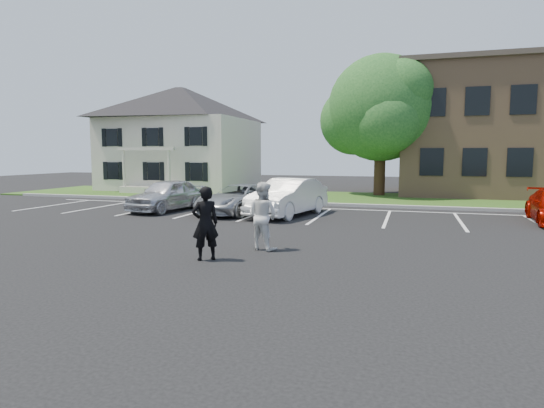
{
  "coord_description": "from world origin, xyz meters",
  "views": [
    {
      "loc": [
        3.71,
        -11.06,
        2.63
      ],
      "look_at": [
        0.0,
        1.0,
        1.25
      ],
      "focal_mm": 30.0,
      "sensor_mm": 36.0,
      "label": 1
    }
  ],
  "objects_px": {
    "house": "(181,139)",
    "tree": "(383,111)",
    "car_silver_west": "(167,195)",
    "car_silver_minivan": "(240,199)",
    "man_white_shirt": "(263,216)",
    "man_black_suit": "(205,223)",
    "car_white_sedan": "(288,197)"
  },
  "relations": [
    {
      "from": "house",
      "to": "car_silver_minivan",
      "type": "height_order",
      "value": "house"
    },
    {
      "from": "house",
      "to": "car_white_sedan",
      "type": "xyz_separation_m",
      "value": [
        11.64,
        -12.22,
        -3.03
      ]
    },
    {
      "from": "tree",
      "to": "car_silver_west",
      "type": "xyz_separation_m",
      "value": [
        -9.08,
        -10.8,
        -4.6
      ]
    },
    {
      "from": "house",
      "to": "tree",
      "type": "relative_size",
      "value": 1.17
    },
    {
      "from": "tree",
      "to": "car_silver_west",
      "type": "distance_m",
      "value": 14.84
    },
    {
      "from": "house",
      "to": "car_white_sedan",
      "type": "relative_size",
      "value": 2.13
    },
    {
      "from": "man_black_suit",
      "to": "car_silver_minivan",
      "type": "height_order",
      "value": "man_black_suit"
    },
    {
      "from": "car_silver_minivan",
      "to": "car_white_sedan",
      "type": "distance_m",
      "value": 2.2
    },
    {
      "from": "car_silver_minivan",
      "to": "car_white_sedan",
      "type": "xyz_separation_m",
      "value": [
        2.2,
        -0.04,
        0.14
      ]
    },
    {
      "from": "car_silver_west",
      "to": "car_white_sedan",
      "type": "distance_m",
      "value": 5.86
    },
    {
      "from": "man_white_shirt",
      "to": "car_silver_minivan",
      "type": "distance_m",
      "value": 7.83
    },
    {
      "from": "man_black_suit",
      "to": "car_white_sedan",
      "type": "relative_size",
      "value": 0.38
    },
    {
      "from": "car_silver_west",
      "to": "car_silver_minivan",
      "type": "relative_size",
      "value": 0.93
    },
    {
      "from": "car_white_sedan",
      "to": "house",
      "type": "bearing_deg",
      "value": 146.2
    },
    {
      "from": "tree",
      "to": "car_silver_minivan",
      "type": "bearing_deg",
      "value": -116.74
    },
    {
      "from": "tree",
      "to": "car_white_sedan",
      "type": "xyz_separation_m",
      "value": [
        -3.22,
        -10.8,
        -4.55
      ]
    },
    {
      "from": "man_black_suit",
      "to": "man_white_shirt",
      "type": "bearing_deg",
      "value": -159.6
    },
    {
      "from": "car_silver_minivan",
      "to": "car_white_sedan",
      "type": "relative_size",
      "value": 0.98
    },
    {
      "from": "man_black_suit",
      "to": "man_white_shirt",
      "type": "xyz_separation_m",
      "value": [
        0.96,
        1.63,
        0.01
      ]
    },
    {
      "from": "house",
      "to": "car_silver_minivan",
      "type": "distance_m",
      "value": 15.73
    },
    {
      "from": "house",
      "to": "man_white_shirt",
      "type": "bearing_deg",
      "value": -56.34
    },
    {
      "from": "house",
      "to": "man_black_suit",
      "type": "bearing_deg",
      "value": -60.41
    },
    {
      "from": "man_white_shirt",
      "to": "car_silver_west",
      "type": "relative_size",
      "value": 0.43
    },
    {
      "from": "house",
      "to": "car_silver_minivan",
      "type": "relative_size",
      "value": 2.18
    },
    {
      "from": "house",
      "to": "tree",
      "type": "distance_m",
      "value": 15.0
    },
    {
      "from": "house",
      "to": "man_black_suit",
      "type": "height_order",
      "value": "house"
    },
    {
      "from": "man_black_suit",
      "to": "car_white_sedan",
      "type": "xyz_separation_m",
      "value": [
        -0.21,
        8.64,
        -0.13
      ]
    },
    {
      "from": "house",
      "to": "man_white_shirt",
      "type": "xyz_separation_m",
      "value": [
        12.81,
        -19.23,
        -2.89
      ]
    },
    {
      "from": "house",
      "to": "man_black_suit",
      "type": "distance_m",
      "value": 24.16
    },
    {
      "from": "tree",
      "to": "man_black_suit",
      "type": "distance_m",
      "value": 20.17
    },
    {
      "from": "man_black_suit",
      "to": "car_silver_minivan",
      "type": "xyz_separation_m",
      "value": [
        -2.41,
        8.69,
        -0.27
      ]
    },
    {
      "from": "man_black_suit",
      "to": "car_silver_minivan",
      "type": "relative_size",
      "value": 0.39
    }
  ]
}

